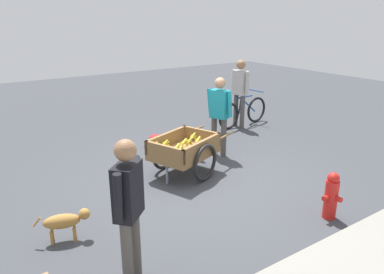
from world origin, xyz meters
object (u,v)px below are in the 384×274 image
Objects in this scene: dog at (65,221)px; bystander_person at (128,202)px; vendor_person at (219,110)px; fire_hydrant at (331,196)px; plastic_bucket at (157,143)px; fruit_cart at (184,151)px; bicycle at (243,112)px; cyclist_person at (240,88)px.

dog is 0.41× the size of bystander_person.
vendor_person is 3.85m from bystander_person.
vendor_person is 2.38× the size of dog.
fire_hydrant is 2.23× the size of plastic_bucket.
fruit_cart is 2.49m from fire_hydrant.
cyclist_person is (0.15, 0.02, 0.63)m from bicycle.
bicycle is at bearing -115.97° from fire_hydrant.
plastic_bucket is 4.03m from bystander_person.
bicycle is (-2.82, -1.68, -0.08)m from fruit_cart.
cyclist_person is (-1.60, -1.25, 0.07)m from vendor_person.
fire_hydrant is at bearing 65.72° from cyclist_person.
plastic_bucket is (2.49, 0.33, -0.84)m from cyclist_person.
dog reaches higher than plastic_bucket.
fire_hydrant is 3.73m from plastic_bucket.
plastic_bucket is at bearing -138.26° from dog.
plastic_bucket is at bearing 7.49° from bicycle.
bystander_person is (4.60, 3.68, -0.05)m from cyclist_person.
plastic_bucket is (0.89, -0.92, -0.77)m from vendor_person.
cyclist_person is 2.45× the size of fire_hydrant.
cyclist_person is at bearing -141.89° from vendor_person.
bystander_person reaches higher than plastic_bucket.
cyclist_person is 2.53× the size of dog.
dog is 0.97× the size of fire_hydrant.
bicycle reaches higher than plastic_bucket.
fire_hydrant is at bearing 173.57° from bystander_person.
dog is (3.35, 1.27, -0.65)m from vendor_person.
fruit_cart is 3.28m from bicycle.
cyclist_person reaches higher than plastic_bucket.
vendor_person is at bearing 133.87° from plastic_bucket.
fruit_cart is at bearing -159.14° from dog.
plastic_bucket is at bearing -79.40° from fire_hydrant.
bicycle is at bearing -153.49° from dog.
fruit_cart is 1.09× the size of bicycle.
bicycle is 5.53× the size of plastic_bucket.
dog is (2.28, 0.87, -0.17)m from fruit_cart.
fire_hydrant is 2.88m from bystander_person.
bystander_person is at bearing 38.93° from vendor_person.
bicycle is at bearing -174.10° from cyclist_person.
cyclist_person reaches higher than fruit_cart.
fruit_cart reaches higher than dog.
fire_hydrant is (-3.15, 1.46, 0.06)m from dog.
cyclist_person is at bearing -148.14° from fruit_cart.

